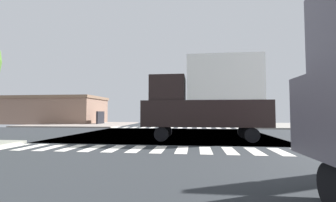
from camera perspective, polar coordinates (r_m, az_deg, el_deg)
ground at (r=17.33m, az=0.69°, el=-8.32°), size 90.00×90.00×0.05m
sidewalk_corner_ne at (r=31.28m, az=27.79°, el=-5.43°), size 12.00×12.00×0.14m
sidewalk_corner_nw at (r=32.74m, az=-20.29°, el=-5.46°), size 12.00×12.00×0.14m
crosswalk_near at (r=10.20m, az=-5.13°, el=-11.88°), size 13.50×2.00×0.01m
crosswalk_far at (r=24.60m, az=1.90°, el=-6.68°), size 13.50×2.00×0.01m
traffic_signal_mast at (r=25.03m, az=14.92°, el=4.09°), size 6.27×0.55×6.28m
street_lamp at (r=36.30m, az=15.59°, el=2.77°), size 1.78×0.32×8.72m
bank_building at (r=38.58m, az=-26.45°, el=-2.04°), size 15.59×7.67×4.02m
pickup_farside_1 at (r=48.93m, az=-1.30°, el=-3.34°), size 2.00×5.10×2.35m
box_truck_crossing_2 at (r=13.72m, az=10.05°, el=1.16°), size 7.20×2.40×4.85m
sedan_leading_1 at (r=38.65m, az=1.05°, el=-3.69°), size 1.80×4.30×1.88m
sedan_middle_2 at (r=56.12m, az=2.81°, el=-3.47°), size 1.80×4.30×1.88m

